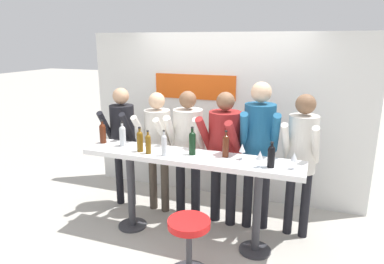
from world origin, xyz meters
name	(u,v)px	position (x,y,z in m)	size (l,w,h in m)	color
ground_plane	(190,238)	(0.00, 0.00, 0.00)	(40.00, 40.00, 0.00)	#B2ADA3
back_wall	(222,117)	(0.00, 1.35, 1.21)	(4.13, 0.12, 2.41)	silver
tasting_table	(190,170)	(0.00, 0.00, 0.87)	(2.53, 0.49, 1.05)	white
bar_stool	(189,239)	(0.23, -0.65, 0.42)	(0.44, 0.44, 0.62)	#333338
person_far_left	(123,134)	(-1.18, 0.51, 1.06)	(0.42, 0.54, 1.69)	black
person_left	(157,139)	(-0.65, 0.52, 1.03)	(0.44, 0.54, 1.65)	#473D33
person_center_left	(188,141)	(-0.23, 0.55, 1.04)	(0.49, 0.58, 1.69)	black
person_center	(224,145)	(0.27, 0.50, 1.05)	(0.54, 0.62, 1.71)	black
person_center_right	(259,140)	(0.69, 0.52, 1.15)	(0.50, 0.62, 1.85)	black
person_right	(302,150)	(1.18, 0.50, 1.08)	(0.43, 0.55, 1.73)	black
wine_bottle_0	(123,135)	(-0.89, 0.05, 1.19)	(0.08, 0.08, 0.30)	#B7BCC1
wine_bottle_1	(140,140)	(-0.59, -0.08, 1.19)	(0.07, 0.07, 0.29)	brown
wine_bottle_2	(103,132)	(-1.19, 0.07, 1.19)	(0.08, 0.08, 0.29)	#4C1E0F
wine_bottle_3	(271,155)	(0.91, -0.08, 1.18)	(0.07, 0.07, 0.27)	black
wine_bottle_4	(226,145)	(0.39, 0.08, 1.19)	(0.07, 0.07, 0.30)	#4C1E0F
wine_bottle_5	(148,143)	(-0.46, -0.11, 1.18)	(0.06, 0.06, 0.27)	brown
wine_bottle_6	(164,144)	(-0.26, -0.12, 1.19)	(0.06, 0.06, 0.30)	#B7BCC1
wine_bottle_7	(192,142)	(0.02, 0.03, 1.20)	(0.08, 0.08, 0.32)	black
wine_glass_0	(260,156)	(0.80, -0.12, 1.18)	(0.07, 0.07, 0.18)	silver
wine_glass_1	(294,157)	(1.13, -0.05, 1.18)	(0.07, 0.07, 0.18)	silver
wine_glass_2	(242,148)	(0.58, 0.06, 1.18)	(0.07, 0.07, 0.18)	silver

